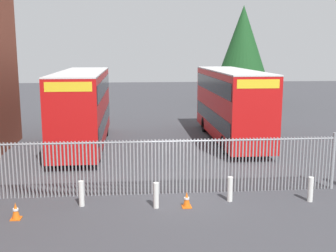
{
  "coord_description": "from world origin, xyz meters",
  "views": [
    {
      "loc": [
        -1.79,
        -15.81,
        5.64
      ],
      "look_at": [
        0.0,
        4.0,
        2.0
      ],
      "focal_mm": 44.67,
      "sensor_mm": 36.0,
      "label": 1
    }
  ],
  "objects_px": {
    "bollard_center_front": "(156,195)",
    "traffic_cone_by_gate": "(187,200)",
    "bollard_near_right": "(230,189)",
    "bollard_far_right": "(310,189)",
    "double_decker_bus_near_gate": "(83,106)",
    "double_decker_bus_behind_fence_left": "(231,102)",
    "traffic_cone_near_kerb": "(16,211)",
    "bollard_near_left": "(81,194)"
  },
  "relations": [
    {
      "from": "double_decker_bus_behind_fence_left",
      "to": "bollard_near_left",
      "type": "xyz_separation_m",
      "value": [
        -8.05,
        -10.52,
        -1.95
      ]
    },
    {
      "from": "bollard_near_right",
      "to": "bollard_far_right",
      "type": "relative_size",
      "value": 1.0
    },
    {
      "from": "double_decker_bus_behind_fence_left",
      "to": "traffic_cone_by_gate",
      "type": "relative_size",
      "value": 18.32
    },
    {
      "from": "double_decker_bus_behind_fence_left",
      "to": "traffic_cone_by_gate",
      "type": "xyz_separation_m",
      "value": [
        -4.24,
        -10.99,
        -2.13
      ]
    },
    {
      "from": "traffic_cone_near_kerb",
      "to": "bollard_center_front",
      "type": "bearing_deg",
      "value": 7.2
    },
    {
      "from": "double_decker_bus_near_gate",
      "to": "double_decker_bus_behind_fence_left",
      "type": "distance_m",
      "value": 9.03
    },
    {
      "from": "bollard_near_left",
      "to": "bollard_near_right",
      "type": "bearing_deg",
      "value": 0.01
    },
    {
      "from": "bollard_center_front",
      "to": "traffic_cone_near_kerb",
      "type": "height_order",
      "value": "bollard_center_front"
    },
    {
      "from": "bollard_near_right",
      "to": "bollard_far_right",
      "type": "bearing_deg",
      "value": -5.74
    },
    {
      "from": "double_decker_bus_behind_fence_left",
      "to": "traffic_cone_near_kerb",
      "type": "distance_m",
      "value": 15.51
    },
    {
      "from": "bollard_near_right",
      "to": "double_decker_bus_near_gate",
      "type": "bearing_deg",
      "value": 123.68
    },
    {
      "from": "double_decker_bus_near_gate",
      "to": "bollard_center_front",
      "type": "relative_size",
      "value": 11.38
    },
    {
      "from": "double_decker_bus_behind_fence_left",
      "to": "traffic_cone_near_kerb",
      "type": "bearing_deg",
      "value": -131.26
    },
    {
      "from": "bollard_near_left",
      "to": "traffic_cone_by_gate",
      "type": "distance_m",
      "value": 3.85
    },
    {
      "from": "bollard_near_left",
      "to": "bollard_center_front",
      "type": "bearing_deg",
      "value": -9.03
    },
    {
      "from": "bollard_far_right",
      "to": "traffic_cone_near_kerb",
      "type": "height_order",
      "value": "bollard_far_right"
    },
    {
      "from": "traffic_cone_by_gate",
      "to": "traffic_cone_near_kerb",
      "type": "distance_m",
      "value": 5.92
    },
    {
      "from": "bollard_near_left",
      "to": "bollard_far_right",
      "type": "xyz_separation_m",
      "value": [
        8.53,
        -0.3,
        0.0
      ]
    },
    {
      "from": "double_decker_bus_near_gate",
      "to": "double_decker_bus_behind_fence_left",
      "type": "xyz_separation_m",
      "value": [
        9.0,
        0.82,
        0.0
      ]
    },
    {
      "from": "bollard_near_right",
      "to": "double_decker_bus_behind_fence_left",
      "type": "bearing_deg",
      "value": 76.44
    },
    {
      "from": "double_decker_bus_behind_fence_left",
      "to": "traffic_cone_by_gate",
      "type": "distance_m",
      "value": 11.97
    },
    {
      "from": "bollard_center_front",
      "to": "bollard_far_right",
      "type": "xyz_separation_m",
      "value": [
        5.82,
        0.13,
        0.0
      ]
    },
    {
      "from": "bollard_center_front",
      "to": "bollard_near_right",
      "type": "xyz_separation_m",
      "value": [
        2.82,
        0.43,
        0.0
      ]
    },
    {
      "from": "bollard_near_right",
      "to": "bollard_center_front",
      "type": "bearing_deg",
      "value": -171.29
    },
    {
      "from": "double_decker_bus_near_gate",
      "to": "bollard_near_left",
      "type": "bearing_deg",
      "value": -84.45
    },
    {
      "from": "bollard_near_right",
      "to": "traffic_cone_by_gate",
      "type": "bearing_deg",
      "value": -164.41
    },
    {
      "from": "double_decker_bus_near_gate",
      "to": "bollard_center_front",
      "type": "bearing_deg",
      "value": -70.2
    },
    {
      "from": "bollard_far_right",
      "to": "double_decker_bus_behind_fence_left",
      "type": "bearing_deg",
      "value": 92.5
    },
    {
      "from": "bollard_near_left",
      "to": "bollard_far_right",
      "type": "relative_size",
      "value": 1.0
    },
    {
      "from": "bollard_near_right",
      "to": "traffic_cone_near_kerb",
      "type": "xyz_separation_m",
      "value": [
        -7.6,
        -1.04,
        -0.19
      ]
    },
    {
      "from": "double_decker_bus_near_gate",
      "to": "bollard_near_right",
      "type": "xyz_separation_m",
      "value": [
        6.46,
        -9.7,
        -1.95
      ]
    },
    {
      "from": "bollard_near_right",
      "to": "bollard_far_right",
      "type": "distance_m",
      "value": 3.02
    },
    {
      "from": "bollard_center_front",
      "to": "traffic_cone_by_gate",
      "type": "xyz_separation_m",
      "value": [
        1.11,
        -0.05,
        -0.19
      ]
    },
    {
      "from": "bollard_far_right",
      "to": "traffic_cone_by_gate",
      "type": "height_order",
      "value": "bollard_far_right"
    },
    {
      "from": "bollard_near_left",
      "to": "double_decker_bus_near_gate",
      "type": "bearing_deg",
      "value": 95.55
    },
    {
      "from": "traffic_cone_by_gate",
      "to": "traffic_cone_near_kerb",
      "type": "height_order",
      "value": "same"
    },
    {
      "from": "bollard_near_left",
      "to": "bollard_center_front",
      "type": "height_order",
      "value": "same"
    },
    {
      "from": "double_decker_bus_near_gate",
      "to": "traffic_cone_near_kerb",
      "type": "distance_m",
      "value": 11.0
    },
    {
      "from": "bollard_center_front",
      "to": "traffic_cone_near_kerb",
      "type": "distance_m",
      "value": 4.82
    },
    {
      "from": "bollard_far_right",
      "to": "traffic_cone_by_gate",
      "type": "bearing_deg",
      "value": -177.89
    },
    {
      "from": "bollard_center_front",
      "to": "traffic_cone_by_gate",
      "type": "height_order",
      "value": "bollard_center_front"
    },
    {
      "from": "bollard_near_left",
      "to": "bollard_center_front",
      "type": "xyz_separation_m",
      "value": [
        2.7,
        -0.43,
        0.0
      ]
    }
  ]
}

